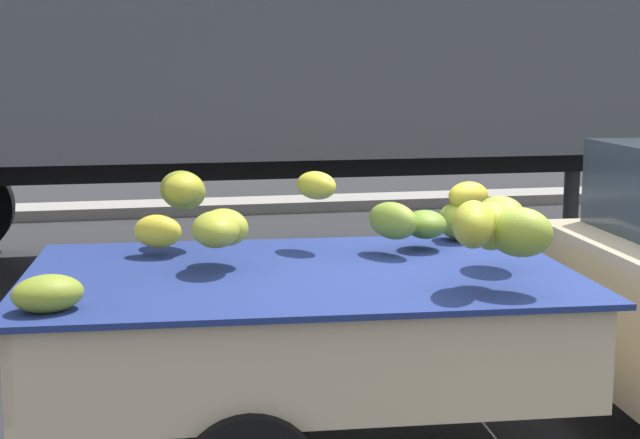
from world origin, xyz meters
The scene contains 2 objects.
curb_strip centered at (0.00, 9.02, 0.08)m, with size 80.00×0.80×0.16m, color gray.
semi_trailer centered at (-0.57, 5.33, 2.54)m, with size 12.02×2.72×3.95m.
Camera 1 is at (-2.30, -4.46, 2.15)m, focal length 51.65 mm.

